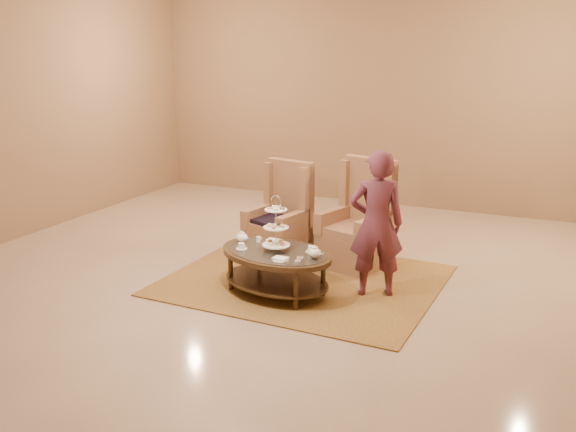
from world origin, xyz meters
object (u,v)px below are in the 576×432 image
at_px(tea_table, 276,259).
at_px(person, 376,224).
at_px(armchair_right, 359,230).
at_px(armchair_left, 281,225).

bearing_deg(tea_table, person, 36.32).
height_order(armchair_right, person, person).
distance_m(armchair_right, person, 1.03).
bearing_deg(armchair_right, person, -45.75).
relative_size(armchair_right, person, 0.82).
xyz_separation_m(tea_table, person, (0.95, 0.38, 0.38)).
xyz_separation_m(armchair_left, armchair_right, (0.96, 0.10, 0.03)).
height_order(armchair_left, person, person).
bearing_deg(armchair_right, armchair_left, -157.91).
distance_m(armchair_left, armchair_right, 0.97).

